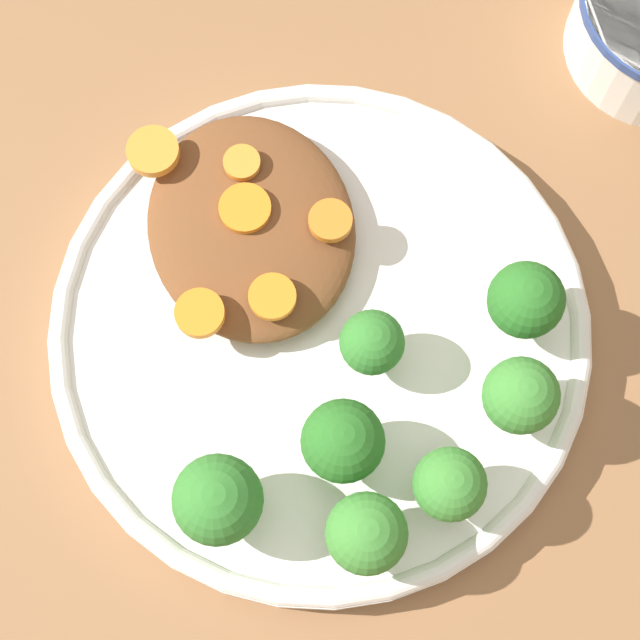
% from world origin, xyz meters
% --- Properties ---
extents(ground_plane, '(4.00, 4.00, 0.00)m').
position_xyz_m(ground_plane, '(0.00, 0.00, 0.00)').
color(ground_plane, '#8C603D').
extents(plate, '(0.28, 0.28, 0.03)m').
position_xyz_m(plate, '(0.00, 0.00, 0.01)').
color(plate, white).
rests_on(plate, ground_plane).
extents(stew_mound, '(0.13, 0.11, 0.02)m').
position_xyz_m(stew_mound, '(-0.06, -0.02, 0.03)').
color(stew_mound, brown).
rests_on(stew_mound, plate).
extents(broccoli_floret_0, '(0.04, 0.04, 0.05)m').
position_xyz_m(broccoli_floret_0, '(0.11, -0.01, 0.05)').
color(broccoli_floret_0, '#759E51').
rests_on(broccoli_floret_0, plate).
extents(broccoli_floret_1, '(0.03, 0.03, 0.05)m').
position_xyz_m(broccoli_floret_1, '(0.02, 0.02, 0.05)').
color(broccoli_floret_1, '#7FA85B').
rests_on(broccoli_floret_1, plate).
extents(broccoli_floret_2, '(0.04, 0.04, 0.05)m').
position_xyz_m(broccoli_floret_2, '(0.07, 0.08, 0.05)').
color(broccoli_floret_2, '#759E51').
rests_on(broccoli_floret_2, plate).
extents(broccoli_floret_3, '(0.04, 0.04, 0.05)m').
position_xyz_m(broccoli_floret_3, '(0.10, 0.04, 0.05)').
color(broccoli_floret_3, '#759E51').
rests_on(broccoli_floret_3, plate).
extents(broccoli_floret_4, '(0.04, 0.04, 0.05)m').
position_xyz_m(broccoli_floret_4, '(0.07, -0.01, 0.05)').
color(broccoli_floret_4, '#7FA85B').
rests_on(broccoli_floret_4, plate).
extents(broccoli_floret_5, '(0.04, 0.04, 0.05)m').
position_xyz_m(broccoli_floret_5, '(0.02, 0.10, 0.05)').
color(broccoli_floret_5, '#759E51').
rests_on(broccoli_floret_5, plate).
extents(broccoli_floret_6, '(0.04, 0.04, 0.06)m').
position_xyz_m(broccoli_floret_6, '(0.08, -0.07, 0.05)').
color(broccoli_floret_6, '#759E51').
rests_on(broccoli_floret_6, plate).
extents(carrot_slice_0, '(0.02, 0.02, 0.00)m').
position_xyz_m(carrot_slice_0, '(-0.09, -0.02, 0.05)').
color(carrot_slice_0, orange).
rests_on(carrot_slice_0, stew_mound).
extents(carrot_slice_1, '(0.03, 0.03, 0.00)m').
position_xyz_m(carrot_slice_1, '(-0.06, -0.02, 0.05)').
color(carrot_slice_1, orange).
rests_on(carrot_slice_1, stew_mound).
extents(carrot_slice_2, '(0.03, 0.03, 0.01)m').
position_xyz_m(carrot_slice_2, '(-0.11, -0.06, 0.05)').
color(carrot_slice_2, orange).
rests_on(carrot_slice_2, stew_mound).
extents(carrot_slice_3, '(0.02, 0.02, 0.01)m').
position_xyz_m(carrot_slice_3, '(-0.01, -0.06, 0.05)').
color(carrot_slice_3, orange).
rests_on(carrot_slice_3, stew_mound).
extents(carrot_slice_4, '(0.02, 0.02, 0.01)m').
position_xyz_m(carrot_slice_4, '(-0.05, 0.02, 0.05)').
color(carrot_slice_4, orange).
rests_on(carrot_slice_4, stew_mound).
extents(carrot_slice_5, '(0.02, 0.02, 0.00)m').
position_xyz_m(carrot_slice_5, '(-0.01, -0.02, 0.05)').
color(carrot_slice_5, orange).
rests_on(carrot_slice_5, stew_mound).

